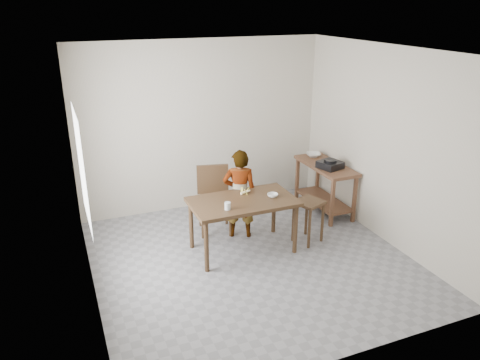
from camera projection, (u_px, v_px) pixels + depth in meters
name	position (u px, v px, depth m)	size (l,w,h in m)	color
floor	(251.00, 261.00, 6.22)	(4.00, 4.00, 0.04)	gray
ceiling	(254.00, 49.00, 5.23)	(4.00, 4.00, 0.04)	white
wall_back	(202.00, 126.00, 7.47)	(4.00, 0.04, 2.70)	beige
wall_front	(348.00, 236.00, 3.98)	(4.00, 0.04, 2.70)	beige
wall_left	(80.00, 188.00, 5.01)	(0.04, 4.00, 2.70)	beige
wall_right	(386.00, 146.00, 6.44)	(0.04, 4.00, 2.70)	beige
window_pane	(82.00, 168.00, 5.14)	(0.02, 1.10, 1.30)	white
dining_table	(243.00, 225.00, 6.33)	(1.40, 0.80, 0.75)	#3F2A19
prep_counter	(324.00, 188.00, 7.54)	(0.50, 1.20, 0.80)	brown
child	(240.00, 194.00, 6.63)	(0.48, 0.31, 1.31)	white
dining_chair	(215.00, 201.00, 6.83)	(0.47, 0.47, 0.97)	#3F2A19
stool	(308.00, 221.00, 6.60)	(0.35, 0.35, 0.62)	#3F2A19
glass_tumbler	(228.00, 206.00, 5.91)	(0.08, 0.08, 0.10)	silver
small_bowl	(273.00, 195.00, 6.29)	(0.14, 0.14, 0.05)	silver
banana	(245.00, 192.00, 6.39)	(0.16, 0.12, 0.06)	#FFCD59
serving_bowl	(313.00, 155.00, 7.75)	(0.24, 0.24, 0.06)	silver
gas_burner	(330.00, 165.00, 7.21)	(0.32, 0.32, 0.11)	black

